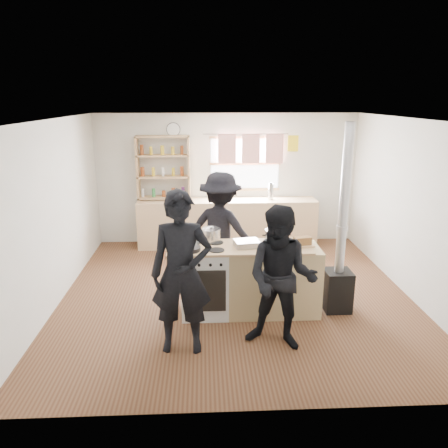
{
  "coord_description": "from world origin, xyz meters",
  "views": [
    {
      "loc": [
        -0.45,
        -5.86,
        2.78
      ],
      "look_at": [
        -0.18,
        -0.1,
        1.1
      ],
      "focal_mm": 35.0,
      "sensor_mm": 36.0,
      "label": 1
    }
  ],
  "objects_px": {
    "cooking_island": "(250,279)",
    "person_near_left": "(181,273)",
    "skillet_greens": "(190,249)",
    "roast_tray": "(247,243)",
    "flue_heater": "(339,265)",
    "bread_board": "(302,242)",
    "person_far": "(221,231)",
    "stockpot_counter": "(277,237)",
    "thermos": "(271,192)",
    "stockpot_stove": "(211,235)",
    "person_near_right": "(281,279)"
  },
  "relations": [
    {
      "from": "thermos",
      "to": "stockpot_stove",
      "type": "distance_m",
      "value": 2.81
    },
    {
      "from": "person_near_left",
      "to": "skillet_greens",
      "type": "bearing_deg",
      "value": 85.79
    },
    {
      "from": "thermos",
      "to": "skillet_greens",
      "type": "relative_size",
      "value": 0.83
    },
    {
      "from": "thermos",
      "to": "person_near_right",
      "type": "distance_m",
      "value": 3.66
    },
    {
      "from": "thermos",
      "to": "stockpot_counter",
      "type": "distance_m",
      "value": 2.76
    },
    {
      "from": "cooking_island",
      "to": "bread_board",
      "type": "relative_size",
      "value": 6.35
    },
    {
      "from": "person_near_left",
      "to": "cooking_island",
      "type": "bearing_deg",
      "value": 47.21
    },
    {
      "from": "thermos",
      "to": "cooking_island",
      "type": "xyz_separation_m",
      "value": [
        -0.68,
        -2.77,
        -0.59
      ]
    },
    {
      "from": "person_near_left",
      "to": "stockpot_counter",
      "type": "bearing_deg",
      "value": 38.67
    },
    {
      "from": "skillet_greens",
      "to": "roast_tray",
      "type": "height_order",
      "value": "roast_tray"
    },
    {
      "from": "stockpot_counter",
      "to": "person_near_left",
      "type": "distance_m",
      "value": 1.49
    },
    {
      "from": "person_far",
      "to": "person_near_left",
      "type": "bearing_deg",
      "value": 98.73
    },
    {
      "from": "person_near_left",
      "to": "person_far",
      "type": "bearing_deg",
      "value": 75.87
    },
    {
      "from": "thermos",
      "to": "person_near_left",
      "type": "relative_size",
      "value": 0.17
    },
    {
      "from": "cooking_island",
      "to": "stockpot_counter",
      "type": "bearing_deg",
      "value": 5.18
    },
    {
      "from": "cooking_island",
      "to": "stockpot_counter",
      "type": "xyz_separation_m",
      "value": [
        0.34,
        0.03,
        0.57
      ]
    },
    {
      "from": "thermos",
      "to": "roast_tray",
      "type": "height_order",
      "value": "thermos"
    },
    {
      "from": "bread_board",
      "to": "person_far",
      "type": "distance_m",
      "value": 1.37
    },
    {
      "from": "cooking_island",
      "to": "person_near_left",
      "type": "distance_m",
      "value": 1.3
    },
    {
      "from": "roast_tray",
      "to": "thermos",
      "type": "bearing_deg",
      "value": 75.23
    },
    {
      "from": "roast_tray",
      "to": "stockpot_stove",
      "type": "xyz_separation_m",
      "value": [
        -0.45,
        0.23,
        0.05
      ]
    },
    {
      "from": "stockpot_stove",
      "to": "skillet_greens",
      "type": "bearing_deg",
      "value": -127.01
    },
    {
      "from": "cooking_island",
      "to": "roast_tray",
      "type": "relative_size",
      "value": 5.65
    },
    {
      "from": "bread_board",
      "to": "flue_heater",
      "type": "bearing_deg",
      "value": 2.84
    },
    {
      "from": "skillet_greens",
      "to": "cooking_island",
      "type": "bearing_deg",
      "value": 10.36
    },
    {
      "from": "bread_board",
      "to": "person_near_right",
      "type": "distance_m",
      "value": 0.94
    },
    {
      "from": "person_near_left",
      "to": "person_far",
      "type": "xyz_separation_m",
      "value": [
        0.5,
        1.74,
        -0.05
      ]
    },
    {
      "from": "cooking_island",
      "to": "stockpot_counter",
      "type": "distance_m",
      "value": 0.66
    },
    {
      "from": "roast_tray",
      "to": "stockpot_counter",
      "type": "distance_m",
      "value": 0.4
    },
    {
      "from": "stockpot_stove",
      "to": "person_near_left",
      "type": "xyz_separation_m",
      "value": [
        -0.35,
        -1.08,
        -0.09
      ]
    },
    {
      "from": "skillet_greens",
      "to": "flue_heater",
      "type": "xyz_separation_m",
      "value": [
        1.96,
        0.14,
        -0.32
      ]
    },
    {
      "from": "roast_tray",
      "to": "stockpot_stove",
      "type": "bearing_deg",
      "value": 153.32
    },
    {
      "from": "flue_heater",
      "to": "person_far",
      "type": "distance_m",
      "value": 1.79
    },
    {
      "from": "stockpot_stove",
      "to": "stockpot_counter",
      "type": "relative_size",
      "value": 0.82
    },
    {
      "from": "skillet_greens",
      "to": "person_near_right",
      "type": "xyz_separation_m",
      "value": [
        1.03,
        -0.71,
        -0.12
      ]
    },
    {
      "from": "bread_board",
      "to": "person_near_left",
      "type": "height_order",
      "value": "person_near_left"
    },
    {
      "from": "skillet_greens",
      "to": "roast_tray",
      "type": "bearing_deg",
      "value": 10.48
    },
    {
      "from": "thermos",
      "to": "person_near_right",
      "type": "relative_size",
      "value": 0.18
    },
    {
      "from": "skillet_greens",
      "to": "bread_board",
      "type": "distance_m",
      "value": 1.45
    },
    {
      "from": "stockpot_stove",
      "to": "person_near_left",
      "type": "bearing_deg",
      "value": -107.96
    },
    {
      "from": "stockpot_counter",
      "to": "person_near_left",
      "type": "xyz_separation_m",
      "value": [
        -1.19,
        -0.89,
        -0.11
      ]
    },
    {
      "from": "thermos",
      "to": "stockpot_stove",
      "type": "relative_size",
      "value": 1.23
    },
    {
      "from": "thermos",
      "to": "stockpot_stove",
      "type": "xyz_separation_m",
      "value": [
        -1.18,
        -2.55,
        -0.03
      ]
    },
    {
      "from": "thermos",
      "to": "skillet_greens",
      "type": "height_order",
      "value": "thermos"
    },
    {
      "from": "thermos",
      "to": "skillet_greens",
      "type": "bearing_deg",
      "value": -116.59
    },
    {
      "from": "cooking_island",
      "to": "person_near_right",
      "type": "xyz_separation_m",
      "value": [
        0.26,
        -0.86,
        0.37
      ]
    },
    {
      "from": "roast_tray",
      "to": "flue_heater",
      "type": "relative_size",
      "value": 0.14
    },
    {
      "from": "bread_board",
      "to": "person_near_left",
      "type": "bearing_deg",
      "value": -151.27
    },
    {
      "from": "stockpot_counter",
      "to": "person_far",
      "type": "relative_size",
      "value": 0.17
    },
    {
      "from": "stockpot_stove",
      "to": "person_near_right",
      "type": "xyz_separation_m",
      "value": [
        0.76,
        -1.08,
        -0.19
      ]
    }
  ]
}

